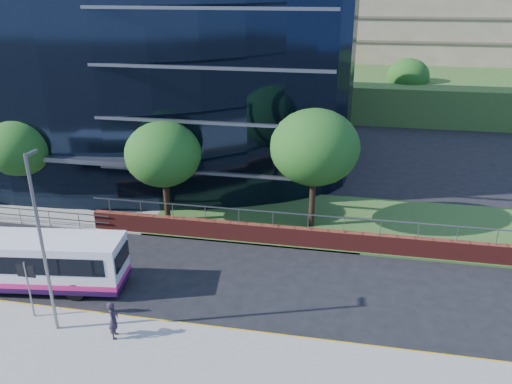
% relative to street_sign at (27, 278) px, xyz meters
% --- Properties ---
extents(far_forecourt, '(50.00, 8.00, 0.10)m').
position_rel_street_sign_xyz_m(far_forecourt, '(-10.50, 12.59, -2.10)').
color(far_forecourt, gray).
rests_on(far_forecourt, ground).
extents(grass_verge, '(36.00, 8.00, 0.12)m').
position_rel_street_sign_xyz_m(grass_verge, '(19.50, 12.59, -2.09)').
color(grass_verge, '#2D511E').
rests_on(grass_verge, ground).
extents(glass_office, '(44.00, 23.10, 16.00)m').
position_rel_street_sign_xyz_m(glass_office, '(-8.50, 22.44, 5.85)').
color(glass_office, black).
rests_on(glass_office, ground).
extents(retaining_wall, '(34.00, 0.40, 2.11)m').
position_rel_street_sign_xyz_m(retaining_wall, '(15.50, 8.89, -1.54)').
color(retaining_wall, maroon).
rests_on(retaining_wall, ground).
extents(apartment_block, '(60.00, 42.00, 30.00)m').
position_rel_street_sign_xyz_m(apartment_block, '(27.50, 58.80, 8.96)').
color(apartment_block, '#2D511E').
rests_on(apartment_block, ground).
extents(street_sign, '(0.85, 0.09, 2.80)m').
position_rel_street_sign_xyz_m(street_sign, '(0.00, 0.00, 0.00)').
color(street_sign, slate).
rests_on(street_sign, pavement_near).
extents(tree_far_b, '(4.29, 4.29, 6.05)m').
position_rel_street_sign_xyz_m(tree_far_b, '(-7.50, 11.09, 2.06)').
color(tree_far_b, black).
rests_on(tree_far_b, ground).
extents(tree_far_c, '(4.62, 4.62, 6.51)m').
position_rel_street_sign_xyz_m(tree_far_c, '(2.50, 10.59, 2.39)').
color(tree_far_c, black).
rests_on(tree_far_c, ground).
extents(tree_far_d, '(5.28, 5.28, 7.44)m').
position_rel_street_sign_xyz_m(tree_far_d, '(11.50, 11.59, 3.04)').
color(tree_far_d, black).
rests_on(tree_far_d, ground).
extents(tree_dist_e, '(4.62, 4.62, 6.51)m').
position_rel_street_sign_xyz_m(tree_dist_e, '(19.50, 41.59, 2.39)').
color(tree_dist_e, black).
rests_on(tree_dist_e, ground).
extents(streetlight_east, '(0.15, 0.77, 8.00)m').
position_rel_street_sign_xyz_m(streetlight_east, '(1.50, -0.59, 2.29)').
color(streetlight_east, slate).
rests_on(streetlight_east, pavement_near).
extents(city_bus, '(10.23, 3.54, 2.71)m').
position_rel_street_sign_xyz_m(city_bus, '(-1.83, 2.34, -0.71)').
color(city_bus, silver).
rests_on(city_bus, ground).
extents(pedestrian, '(0.57, 0.72, 1.73)m').
position_rel_street_sign_xyz_m(pedestrian, '(4.23, -0.66, -1.13)').
color(pedestrian, '#241C2A').
rests_on(pedestrian, pavement_near).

